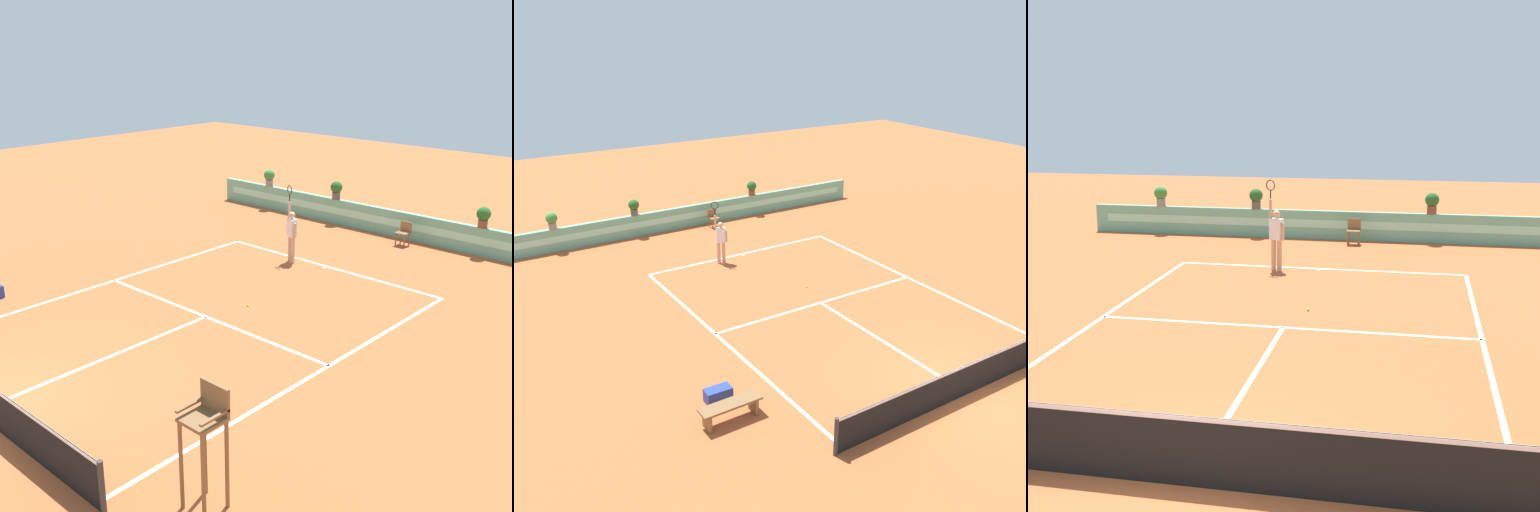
% 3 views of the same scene
% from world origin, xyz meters
% --- Properties ---
extents(ground_plane, '(60.00, 60.00, 0.00)m').
position_xyz_m(ground_plane, '(0.00, 6.00, 0.00)').
color(ground_plane, '#B2562D').
extents(court_lines, '(8.32, 11.94, 0.01)m').
position_xyz_m(court_lines, '(0.00, 6.72, 0.00)').
color(court_lines, white).
rests_on(court_lines, ground).
extents(back_wall_barrier, '(18.00, 0.21, 1.00)m').
position_xyz_m(back_wall_barrier, '(0.00, 16.39, 0.50)').
color(back_wall_barrier, '#60A88E').
rests_on(back_wall_barrier, ground).
extents(umpire_chair, '(0.60, 0.60, 2.14)m').
position_xyz_m(umpire_chair, '(5.47, 1.26, 1.34)').
color(umpire_chair, brown).
rests_on(umpire_chair, ground).
extents(ball_kid_chair, '(0.44, 0.44, 0.85)m').
position_xyz_m(ball_kid_chair, '(0.62, 15.66, 0.48)').
color(ball_kid_chair, brown).
rests_on(ball_kid_chair, ground).
extents(tennis_player, '(0.58, 0.35, 2.58)m').
position_xyz_m(tennis_player, '(-1.19, 11.46, 1.05)').
color(tennis_player, tan).
rests_on(tennis_player, ground).
extents(tennis_ball_near_baseline, '(0.07, 0.07, 0.07)m').
position_xyz_m(tennis_ball_near_baseline, '(0.33, 7.71, 0.03)').
color(tennis_ball_near_baseline, '#CCE033').
rests_on(tennis_ball_near_baseline, ground).
extents(potted_plant_far_left, '(0.48, 0.48, 0.72)m').
position_xyz_m(potted_plant_far_left, '(-6.49, 16.39, 1.41)').
color(potted_plant_far_left, gray).
rests_on(potted_plant_far_left, back_wall_barrier).
extents(potted_plant_left, '(0.48, 0.48, 0.72)m').
position_xyz_m(potted_plant_left, '(-2.93, 16.39, 1.41)').
color(potted_plant_left, '#514C47').
rests_on(potted_plant_left, back_wall_barrier).
extents(potted_plant_right, '(0.48, 0.48, 0.72)m').
position_xyz_m(potted_plant_right, '(3.19, 16.39, 1.41)').
color(potted_plant_right, brown).
rests_on(potted_plant_right, back_wall_barrier).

